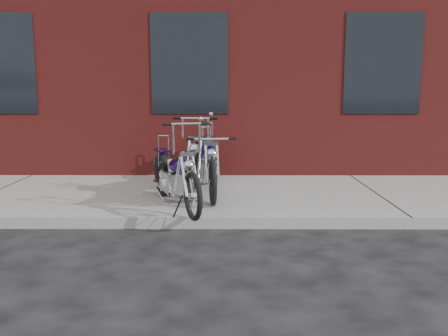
{
  "coord_description": "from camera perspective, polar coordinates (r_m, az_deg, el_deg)",
  "views": [
    {
      "loc": [
        0.66,
        -5.76,
        1.73
      ],
      "look_at": [
        0.63,
        0.8,
        0.65
      ],
      "focal_mm": 38.0,
      "sensor_mm": 36.0,
      "label": 1
    }
  ],
  "objects": [
    {
      "name": "ground",
      "position": [
        6.05,
        -6.09,
        -7.32
      ],
      "size": [
        120.0,
        120.0,
        0.0
      ],
      "primitive_type": "plane",
      "color": "black",
      "rests_on": "ground"
    },
    {
      "name": "sidewalk",
      "position": [
        7.48,
        -4.85,
        -3.48
      ],
      "size": [
        22.0,
        3.0,
        0.15
      ],
      "primitive_type": "cube",
      "color": "#9A9890",
      "rests_on": "ground"
    },
    {
      "name": "chopper_third",
      "position": [
        7.65,
        -2.65,
        0.64
      ],
      "size": [
        0.58,
        2.35,
        1.2
      ],
      "rotation": [
        0.0,
        0.0,
        -1.67
      ],
      "color": "black",
      "rests_on": "sidewalk"
    },
    {
      "name": "chopper_purple",
      "position": [
        6.52,
        -5.89,
        -1.29
      ],
      "size": [
        0.89,
        2.0,
        1.19
      ],
      "rotation": [
        0.0,
        0.0,
        -1.19
      ],
      "color": "black",
      "rests_on": "sidewalk"
    },
    {
      "name": "building_brick",
      "position": [
        13.97,
        -2.6,
        18.67
      ],
      "size": [
        22.0,
        10.0,
        8.0
      ],
      "primitive_type": "cube",
      "color": "maroon",
      "rests_on": "ground"
    },
    {
      "name": "chopper_blue",
      "position": [
        7.34,
        -1.87,
        0.12
      ],
      "size": [
        0.55,
        2.24,
        0.98
      ],
      "rotation": [
        0.0,
        0.0,
        -1.46
      ],
      "color": "black",
      "rests_on": "sidewalk"
    }
  ]
}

